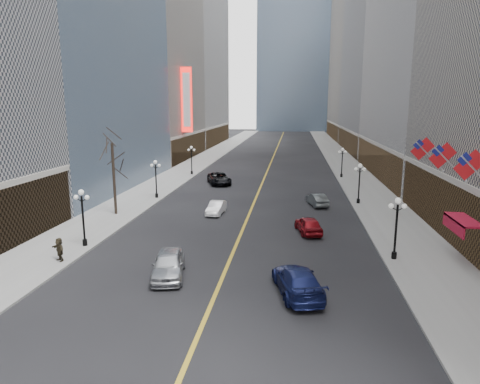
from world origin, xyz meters
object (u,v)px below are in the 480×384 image
(streetlamp_west_1, at_px, (83,212))
(car_nb_mid, at_px, (216,208))
(car_sb_mid, at_px, (308,225))
(car_sb_far, at_px, (317,200))
(streetlamp_east_2, at_px, (359,179))
(streetlamp_west_2, at_px, (156,175))
(streetlamp_west_3, at_px, (192,157))
(streetlamp_east_3, at_px, (342,159))
(car_nb_near, at_px, (168,264))
(car_sb_near, at_px, (298,281))
(car_nb_far, at_px, (219,178))
(streetlamp_east_1, at_px, (397,222))

(streetlamp_west_1, height_order, car_nb_mid, streetlamp_west_1)
(car_sb_mid, distance_m, car_sb_far, 10.77)
(streetlamp_east_2, height_order, car_nb_mid, streetlamp_east_2)
(streetlamp_east_2, relative_size, car_nb_mid, 1.14)
(streetlamp_west_2, bearing_deg, car_sb_far, -3.57)
(streetlamp_west_3, bearing_deg, streetlamp_west_1, -90.00)
(streetlamp_west_2, relative_size, car_sb_mid, 1.03)
(streetlamp_east_2, distance_m, streetlamp_west_2, 23.60)
(streetlamp_east_3, relative_size, car_sb_far, 1.08)
(streetlamp_west_3, relative_size, car_sb_mid, 1.03)
(car_nb_near, distance_m, car_sb_near, 8.51)
(car_nb_far, bearing_deg, car_nb_mid, -101.10)
(streetlamp_east_3, distance_m, streetlamp_west_1, 43.05)
(streetlamp_east_1, relative_size, streetlamp_west_2, 1.00)
(car_sb_near, height_order, car_sb_mid, car_sb_near)
(streetlamp_west_1, height_order, car_nb_near, streetlamp_west_1)
(car_nb_near, bearing_deg, car_sb_far, 52.39)
(streetlamp_east_3, bearing_deg, streetlamp_east_2, -90.00)
(car_nb_far, bearing_deg, streetlamp_west_3, 107.78)
(car_sb_mid, height_order, car_sb_far, car_sb_mid)
(streetlamp_west_2, relative_size, car_sb_near, 0.80)
(car_nb_far, height_order, car_sb_far, car_nb_far)
(streetlamp_east_1, xyz_separation_m, car_nb_far, (-17.81, 28.54, -2.08))
(streetlamp_west_2, bearing_deg, car_nb_near, -70.15)
(streetlamp_east_1, height_order, car_sb_near, streetlamp_east_1)
(car_sb_far, bearing_deg, car_sb_near, 69.15)
(car_nb_near, bearing_deg, streetlamp_east_3, 57.98)
(streetlamp_east_3, xyz_separation_m, streetlamp_west_2, (-23.60, -18.00, 0.00))
(streetlamp_west_3, xyz_separation_m, car_sb_far, (18.93, -19.18, -2.21))
(streetlamp_east_2, height_order, car_nb_near, streetlamp_east_2)
(streetlamp_west_1, bearing_deg, streetlamp_east_3, 56.75)
(streetlamp_west_3, relative_size, car_nb_mid, 1.14)
(car_sb_mid, bearing_deg, streetlamp_west_2, -46.06)
(car_nb_mid, height_order, car_sb_far, car_sb_far)
(car_nb_far, height_order, car_sb_near, car_nb_far)
(streetlamp_west_1, distance_m, car_sb_mid, 18.81)
(car_nb_far, bearing_deg, car_sb_far, -61.74)
(streetlamp_east_1, distance_m, streetlamp_east_3, 36.00)
(streetlamp_east_1, distance_m, car_sb_mid, 8.81)
(streetlamp_east_1, xyz_separation_m, streetlamp_west_3, (-23.60, 36.00, 0.00))
(streetlamp_west_1, relative_size, car_sb_near, 0.80)
(streetlamp_west_3, bearing_deg, streetlamp_east_3, 0.00)
(streetlamp_west_3, distance_m, car_nb_near, 41.79)
(car_nb_far, bearing_deg, streetlamp_east_1, -78.05)
(streetlamp_east_3, height_order, streetlamp_west_2, same)
(streetlamp_east_2, relative_size, streetlamp_west_2, 1.00)
(streetlamp_west_3, relative_size, car_nb_near, 0.90)
(car_sb_mid, bearing_deg, car_nb_near, 37.51)
(car_nb_far, distance_m, car_sb_near, 36.66)
(streetlamp_east_3, bearing_deg, car_sb_mid, -101.26)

